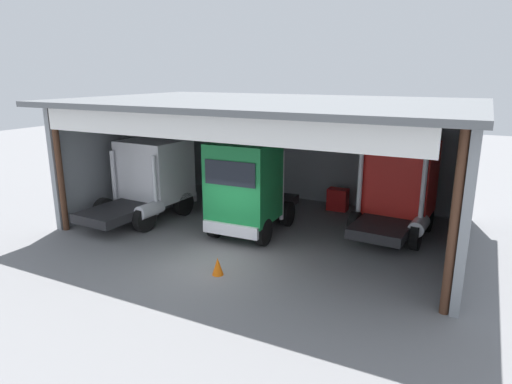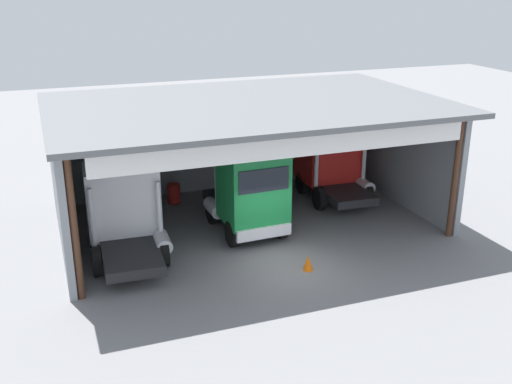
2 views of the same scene
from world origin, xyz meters
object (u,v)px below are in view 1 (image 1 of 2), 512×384
at_px(truck_white_right_bay, 151,178).
at_px(oil_drum, 255,191).
at_px(truck_red_left_bay, 398,186).
at_px(traffic_cone, 218,266).
at_px(tool_cart, 338,199).
at_px(truck_green_center_left_bay, 247,188).

xyz_separation_m(truck_white_right_bay, oil_drum, (2.82, 4.42, -1.30)).
relative_size(truck_red_left_bay, traffic_cone, 8.42).
bearing_deg(oil_drum, truck_red_left_bay, -13.18).
xyz_separation_m(oil_drum, tool_cart, (4.16, 0.17, 0.06)).
height_order(truck_white_right_bay, oil_drum, truck_white_right_bay).
bearing_deg(oil_drum, truck_white_right_bay, -122.51).
relative_size(truck_green_center_left_bay, oil_drum, 5.76).
bearing_deg(truck_white_right_bay, tool_cart, 36.14).
distance_m(truck_white_right_bay, truck_red_left_bay, 10.24).
xyz_separation_m(truck_green_center_left_bay, tool_cart, (2.17, 4.74, -1.37)).
bearing_deg(oil_drum, tool_cart, 2.37).
bearing_deg(truck_red_left_bay, traffic_cone, -118.99).
relative_size(truck_red_left_bay, oil_drum, 5.40).
distance_m(truck_red_left_bay, oil_drum, 7.37).
distance_m(truck_green_center_left_bay, traffic_cone, 4.04).
height_order(truck_white_right_bay, truck_red_left_bay, truck_red_left_bay).
height_order(truck_red_left_bay, tool_cart, truck_red_left_bay).
bearing_deg(truck_green_center_left_bay, truck_white_right_bay, -3.86).
distance_m(truck_red_left_bay, tool_cart, 3.67).
xyz_separation_m(tool_cart, traffic_cone, (-1.27, -8.34, -0.22)).
distance_m(truck_white_right_bay, truck_green_center_left_bay, 4.82).
xyz_separation_m(truck_white_right_bay, truck_red_left_bay, (9.86, 2.77, 0.13)).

